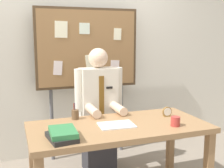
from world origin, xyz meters
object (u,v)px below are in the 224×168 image
Objects in this scene: person at (99,115)px; coffee_mug at (175,121)px; desk_clock at (167,112)px; bulletin_board at (88,51)px; desk at (119,134)px; pen_holder at (75,114)px; book_stack at (62,134)px; open_notebook at (116,125)px.

coffee_mug is (0.47, -0.84, 0.12)m from person.
bulletin_board is at bearing 119.67° from desk_clock.
bulletin_board is 21.53× the size of coffee_mug.
bulletin_board reaches higher than person.
person is at bearing 90.00° from desk.
desk is 0.48m from pen_holder.
person is 1.01m from book_stack.
coffee_mug is 0.96m from pen_holder.
pen_holder is (-0.34, -0.32, 0.12)m from person.
pen_holder is at bearing -137.15° from person.
coffee_mug reaches higher than open_notebook.
open_notebook is 0.60m from desk_clock.
desk is at bearing -170.38° from desk_clock.
book_stack is (-0.56, -0.83, 0.12)m from person.
person is at bearing 42.85° from pen_holder.
desk_clock is (0.56, 0.09, 0.13)m from desk.
book_stack is (-0.56, -0.20, 0.13)m from desk.
person reaches higher than desk.
open_notebook is (-0.03, -0.65, 0.08)m from person.
coffee_mug is (0.50, -0.19, 0.04)m from open_notebook.
open_notebook is 0.45m from pen_holder.
pen_holder is at bearing 132.85° from open_notebook.
desk_clock is 0.62× the size of pen_holder.
book_stack is at bearing -160.85° from open_notebook.
person is 0.97m from coffee_mug.
coffee_mug reaches higher than desk.
pen_holder is (-0.81, 0.52, 0.01)m from coffee_mug.
open_notebook is 1.99× the size of pen_holder.
coffee_mug is (-0.09, -0.30, -0.00)m from desk_clock.
coffee_mug is at bearing -24.19° from desk.
bulletin_board is 5.91× the size of open_notebook.
desk_clock is at bearing -13.57° from pen_holder.
pen_holder is at bearing 67.16° from book_stack.
desk_clock is 0.93m from pen_holder.
pen_holder reaches higher than desk_clock.
coffee_mug is (0.47, -0.21, 0.13)m from desk.
coffee_mug is (1.02, -0.01, 0.00)m from book_stack.
desk_clock reaches higher than coffee_mug.
book_stack is at bearing -113.56° from bulletin_board.
person is at bearing -89.97° from bulletin_board.
pen_holder is (-0.90, 0.22, 0.00)m from desk_clock.
desk_clock is (0.56, -0.53, 0.12)m from person.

